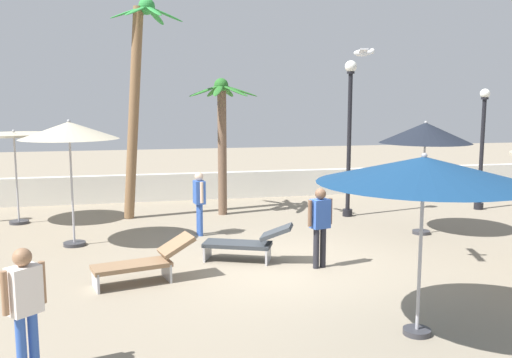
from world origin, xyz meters
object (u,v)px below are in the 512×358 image
patio_umbrella_3 (425,134)px  guest_3 (25,301)px  patio_umbrella_2 (14,141)px  patio_umbrella_4 (424,171)px  lamp_post_0 (482,146)px  lounge_chair_1 (248,242)px  palm_tree_0 (137,87)px  lamp_post_1 (349,127)px  lounge_chair_0 (144,261)px  palm_tree_1 (222,127)px  seagull_0 (364,52)px  patio_umbrella_0 (69,132)px  guest_1 (320,220)px  guest_0 (199,197)px

patio_umbrella_3 → guest_3: bearing=-146.2°
patio_umbrella_2 → patio_umbrella_4: (6.97, -8.94, 0.12)m
patio_umbrella_2 → lamp_post_0: (13.44, -0.98, -0.28)m
patio_umbrella_4 → lounge_chair_1: patio_umbrella_4 is taller
guest_3 → palm_tree_0: bearing=80.8°
palm_tree_0 → lamp_post_0: size_ratio=1.66×
patio_umbrella_3 → guest_3: (-8.33, -5.58, -1.54)m
lamp_post_1 → lounge_chair_0: (-5.88, -4.72, -2.16)m
lamp_post_1 → lounge_chair_0: size_ratio=2.29×
lounge_chair_0 → patio_umbrella_3: bearing=18.5°
palm_tree_1 → lounge_chair_1: size_ratio=2.07×
patio_umbrella_4 → lamp_post_0: (6.47, 7.96, -0.40)m
lamp_post_0 → lounge_chair_1: bearing=-154.4°
patio_umbrella_2 → palm_tree_0: size_ratio=0.42×
patio_umbrella_4 → palm_tree_1: size_ratio=0.75×
patio_umbrella_3 → lamp_post_0: lamp_post_0 is taller
seagull_0 → patio_umbrella_0: bearing=147.6°
lamp_post_1 → lounge_chair_1: (-3.75, -3.80, -2.16)m
lounge_chair_0 → guest_1: size_ratio=1.20×
patio_umbrella_3 → lounge_chair_0: bearing=-161.5°
patio_umbrella_2 → palm_tree_1: 5.61m
guest_0 → patio_umbrella_3: bearing=-11.2°
patio_umbrella_0 → palm_tree_1: 4.77m
palm_tree_0 → guest_1: 7.14m
lounge_chair_0 → lamp_post_0: bearing=25.1°
palm_tree_1 → guest_3: size_ratio=2.45×
palm_tree_0 → lounge_chair_1: (2.10, -4.91, -3.27)m
patio_umbrella_3 → guest_3: 10.14m
patio_umbrella_2 → lamp_post_0: 13.47m
guest_3 → patio_umbrella_4: bearing=1.2°
patio_umbrella_2 → palm_tree_1: bearing=-0.0°
guest_0 → guest_1: size_ratio=0.98×
lamp_post_1 → guest_3: bearing=-132.5°
palm_tree_0 → palm_tree_1: bearing=-1.4°
lounge_chair_0 → seagull_0: bearing=-6.7°
palm_tree_0 → seagull_0: bearing=-57.8°
patio_umbrella_2 → lamp_post_0: lamp_post_0 is taller
lamp_post_1 → patio_umbrella_4: bearing=-105.1°
patio_umbrella_2 → guest_0: 5.38m
patio_umbrella_3 → palm_tree_0: (-6.85, 3.52, 1.16)m
guest_3 → seagull_0: 6.92m
guest_0 → guest_1: bearing=-57.9°
patio_umbrella_4 → lounge_chair_0: patio_umbrella_4 is taller
lounge_chair_1 → seagull_0: seagull_0 is taller
guest_1 → guest_3: guest_3 is taller
lamp_post_0 → guest_0: bearing=-170.9°
guest_1 → lamp_post_0: bearing=34.3°
patio_umbrella_2 → lounge_chair_1: 7.45m
palm_tree_1 → lounge_chair_0: size_ratio=2.05×
patio_umbrella_0 → seagull_0: seagull_0 is taller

